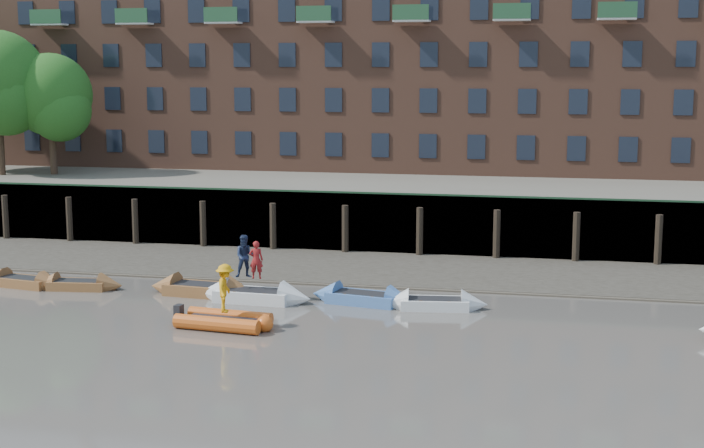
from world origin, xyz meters
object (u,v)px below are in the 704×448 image
(rowboat_2, at_px, (202,289))
(rowboat_5, at_px, (435,304))
(rowboat_0, at_px, (24,282))
(rowboat_4, at_px, (363,298))
(rowboat_1, at_px, (78,285))
(person_rower_a, at_px, (256,260))
(person_rower_b, at_px, (245,256))
(rowboat_3, at_px, (254,296))
(rib_tender, at_px, (227,321))
(person_rib_crew, at_px, (225,288))

(rowboat_2, xyz_separation_m, rowboat_5, (10.25, -0.33, -0.03))
(rowboat_0, distance_m, rowboat_4, 15.70)
(rowboat_0, bearing_deg, rowboat_5, 8.94)
(rowboat_1, relative_size, person_rower_a, 2.56)
(rowboat_0, height_order, person_rower_b, person_rower_b)
(rowboat_2, relative_size, rowboat_3, 0.99)
(rib_tender, bearing_deg, person_rower_b, 105.43)
(person_rower_a, bearing_deg, rowboat_4, 175.37)
(person_rower_b, bearing_deg, rib_tender, -101.60)
(rowboat_3, xyz_separation_m, person_rib_crew, (0.24, -4.26, 1.28))
(rowboat_4, relative_size, person_rower_b, 2.62)
(rowboat_5, height_order, person_rower_b, person_rower_b)
(rowboat_5, bearing_deg, rowboat_1, 171.69)
(rowboat_5, bearing_deg, person_rower_b, 173.45)
(rowboat_1, bearing_deg, rowboat_3, -10.48)
(rowboat_4, bearing_deg, rib_tender, -120.71)
(rowboat_4, distance_m, rib_tender, 6.51)
(rowboat_3, height_order, person_rib_crew, person_rib_crew)
(rowboat_5, xyz_separation_m, person_rib_crew, (-7.43, -4.59, 1.31))
(rowboat_1, distance_m, rowboat_3, 8.42)
(rowboat_2, height_order, person_rower_a, person_rower_a)
(rib_tender, bearing_deg, rowboat_5, 38.35)
(rowboat_5, distance_m, person_rower_b, 8.26)
(rowboat_5, bearing_deg, person_rib_crew, -155.73)
(rowboat_3, xyz_separation_m, rib_tender, (0.31, -4.30, 0.03))
(rowboat_2, bearing_deg, rib_tender, -54.29)
(rib_tender, bearing_deg, person_rower_a, 99.05)
(rowboat_3, bearing_deg, rowboat_5, 5.33)
(rowboat_1, xyz_separation_m, person_rower_b, (7.98, -0.37, 1.69))
(rowboat_1, xyz_separation_m, person_rower_a, (8.49, -0.48, 1.58))
(rowboat_2, xyz_separation_m, person_rower_b, (2.16, -0.46, 1.64))
(rowboat_2, height_order, rowboat_3, rowboat_3)
(rowboat_3, height_order, rowboat_4, rowboat_3)
(rowboat_2, distance_m, rowboat_4, 7.18)
(rowboat_4, height_order, rib_tender, rowboat_4)
(rowboat_2, bearing_deg, rowboat_0, -174.02)
(rowboat_2, distance_m, person_rower_a, 3.13)
(rowboat_0, height_order, person_rib_crew, person_rib_crew)
(rowboat_5, distance_m, person_rib_crew, 8.83)
(person_rower_a, bearing_deg, rowboat_1, -14.26)
(rowboat_1, bearing_deg, rib_tender, -35.81)
(rowboat_3, bearing_deg, rib_tender, -82.98)
(rowboat_3, relative_size, rib_tender, 1.33)
(rowboat_4, relative_size, person_rower_a, 2.97)
(rowboat_0, xyz_separation_m, rowboat_1, (2.70, -0.01, -0.01))
(rowboat_2, relative_size, rib_tender, 1.32)
(rowboat_0, xyz_separation_m, rowboat_2, (8.52, 0.08, 0.04))
(rowboat_2, height_order, rowboat_4, rowboat_2)
(rowboat_1, bearing_deg, person_rib_crew, -35.81)
(rowboat_3, relative_size, rowboat_4, 1.06)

